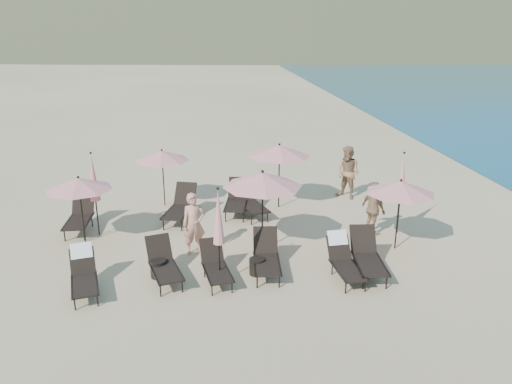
{
  "coord_description": "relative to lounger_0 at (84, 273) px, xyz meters",
  "views": [
    {
      "loc": [
        -1.43,
        -11.17,
        5.98
      ],
      "look_at": [
        -0.07,
        3.5,
        1.1
      ],
      "focal_mm": 35.0,
      "sensor_mm": 36.0,
      "label": 1
    }
  ],
  "objects": [
    {
      "name": "side_table_0",
      "position": [
        1.68,
        0.56,
        -0.25
      ],
      "size": [
        0.41,
        0.41,
        0.45
      ],
      "primitive_type": "cylinder",
      "color": "black",
      "rests_on": "ground"
    },
    {
      "name": "lounger_8",
      "position": [
        3.89,
        4.94,
        0.01
      ],
      "size": [
        0.95,
        1.89,
        1.04
      ],
      "rotation": [
        0.0,
        0.0,
        -0.15
      ],
      "color": "black",
      "rests_on": "ground"
    },
    {
      "name": "ground",
      "position": [
        4.51,
        0.3,
        -0.48
      ],
      "size": [
        800.0,
        800.0,
        0.0
      ],
      "primitive_type": "plane",
      "color": "#D6BA8C",
      "rests_on": "ground"
    },
    {
      "name": "umbrella_open_1",
      "position": [
        4.44,
        1.91,
        1.6
      ],
      "size": [
        2.18,
        2.18,
        2.34
      ],
      "color": "black",
      "rests_on": "ground"
    },
    {
      "name": "beachgoer_b",
      "position": [
        8.0,
        6.11,
        0.49
      ],
      "size": [
        1.17,
        1.19,
        1.93
      ],
      "primitive_type": "imported",
      "rotation": [
        0.0,
        0.0,
        -0.83
      ],
      "color": "#986E4E",
      "rests_on": "ground"
    },
    {
      "name": "lounger_9",
      "position": [
        4.3,
        4.69,
        0.0
      ],
      "size": [
        1.18,
        1.9,
        1.03
      ],
      "rotation": [
        0.0,
        0.0,
        0.31
      ],
      "color": "black",
      "rests_on": "ground"
    },
    {
      "name": "lounger_5",
      "position": [
        6.95,
        0.3,
        0.0
      ],
      "size": [
        0.8,
        1.83,
        1.03
      ],
      "rotation": [
        0.0,
        0.0,
        -0.07
      ],
      "color": "black",
      "rests_on": "ground"
    },
    {
      "name": "lounger_1",
      "position": [
        1.84,
        0.38,
        -0.03
      ],
      "size": [
        1.08,
        1.76,
        0.95
      ],
      "rotation": [
        0.0,
        0.0,
        0.3
      ],
      "color": "black",
      "rests_on": "ground"
    },
    {
      "name": "beachgoer_a",
      "position": [
        2.55,
        1.88,
        0.4
      ],
      "size": [
        0.71,
        0.54,
        1.74
      ],
      "primitive_type": "imported",
      "rotation": [
        0.0,
        0.0,
        0.21
      ],
      "color": "tan",
      "rests_on": "ground"
    },
    {
      "name": "umbrella_open_3",
      "position": [
        1.4,
        5.94,
        1.32
      ],
      "size": [
        1.89,
        1.89,
        2.03
      ],
      "color": "black",
      "rests_on": "ground"
    },
    {
      "name": "umbrella_closed_2",
      "position": [
        -0.37,
        3.44,
        1.32
      ],
      "size": [
        0.3,
        0.3,
        2.58
      ],
      "color": "black",
      "rests_on": "ground"
    },
    {
      "name": "lounger_7",
      "position": [
        2.04,
        4.4,
        0.02
      ],
      "size": [
        1.14,
        1.97,
        1.07
      ],
      "rotation": [
        0.0,
        0.0,
        -0.25
      ],
      "color": "black",
      "rests_on": "ground"
    },
    {
      "name": "umbrella_open_2",
      "position": [
        8.21,
        1.67,
        1.35
      ],
      "size": [
        1.92,
        1.92,
        2.06
      ],
      "color": "black",
      "rests_on": "ground"
    },
    {
      "name": "lounger_2",
      "position": [
        3.11,
        0.25,
        -0.06
      ],
      "size": [
        0.86,
        1.61,
        0.88
      ],
      "rotation": [
        0.0,
        0.0,
        0.19
      ],
      "color": "black",
      "rests_on": "ground"
    },
    {
      "name": "lounger_6",
      "position": [
        -1.0,
        3.88,
        0.0
      ],
      "size": [
        0.7,
        1.78,
        1.02
      ],
      "rotation": [
        0.0,
        0.0,
        0.01
      ],
      "color": "black",
      "rests_on": "ground"
    },
    {
      "name": "lounger_3",
      "position": [
        4.4,
        0.55,
        -0.02
      ],
      "size": [
        0.74,
        1.73,
        0.98
      ],
      "rotation": [
        0.0,
        0.0,
        -0.06
      ],
      "color": "black",
      "rests_on": "ground"
    },
    {
      "name": "side_table_1",
      "position": [
        4.16,
        0.48,
        -0.26
      ],
      "size": [
        0.4,
        0.4,
        0.43
      ],
      "primitive_type": "cylinder",
      "color": "black",
      "rests_on": "ground"
    },
    {
      "name": "umbrella_closed_1",
      "position": [
        8.68,
        2.79,
        1.29
      ],
      "size": [
        0.3,
        0.3,
        2.54
      ],
      "color": "black",
      "rests_on": "ground"
    },
    {
      "name": "lounger_0",
      "position": [
        0.0,
        0.0,
        0.0
      ],
      "size": [
        0.96,
        1.69,
        0.99
      ],
      "rotation": [
        0.0,
        0.0,
        0.26
      ],
      "color": "black",
      "rests_on": "ground"
    },
    {
      "name": "lounger_4",
      "position": [
        6.31,
        0.16,
        0.01
      ],
      "size": [
        0.74,
        1.66,
        1.01
      ],
      "rotation": [
        0.0,
        0.0,
        0.1
      ],
      "color": "black",
      "rests_on": "ground"
    },
    {
      "name": "umbrella_open_4",
      "position": [
        5.37,
        5.38,
        1.54
      ],
      "size": [
        2.12,
        2.12,
        2.28
      ],
      "color": "black",
      "rests_on": "ground"
    },
    {
      "name": "umbrella_closed_0",
      "position": [
        3.21,
        0.12,
        1.24
      ],
      "size": [
        0.29,
        0.29,
        2.47
      ],
      "color": "black",
      "rests_on": "ground"
    },
    {
      "name": "beachgoer_c",
      "position": [
        7.87,
        2.73,
        0.34
      ],
      "size": [
        0.73,
        1.04,
        1.63
      ],
      "primitive_type": "imported",
      "rotation": [
        0.0,
        0.0,
        1.96
      ],
      "color": "tan",
      "rests_on": "ground"
    },
    {
      "name": "umbrella_open_0",
      "position": [
        -0.67,
        2.93,
        1.31
      ],
      "size": [
        1.87,
        1.87,
        2.02
      ],
      "color": "black",
      "rests_on": "ground"
    }
  ]
}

